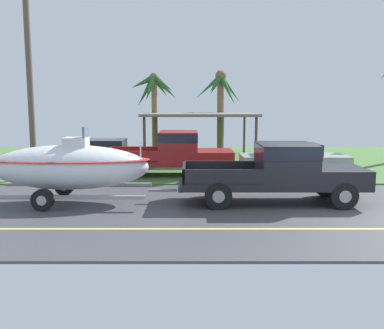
# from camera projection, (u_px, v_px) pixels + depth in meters

# --- Properties ---
(ground) EXTENTS (36.00, 22.00, 0.11)m
(ground) POSITION_uv_depth(u_px,v_px,m) (269.00, 168.00, 20.71)
(ground) COLOR #424247
(pickup_truck_towing) EXTENTS (5.84, 2.05, 1.86)m
(pickup_truck_towing) POSITION_uv_depth(u_px,v_px,m) (283.00, 170.00, 13.34)
(pickup_truck_towing) COLOR black
(pickup_truck_towing) RESTS_ON ground
(boat_on_trailer) EXTENTS (6.15, 2.37, 2.38)m
(boat_on_trailer) POSITION_uv_depth(u_px,v_px,m) (68.00, 167.00, 13.32)
(boat_on_trailer) COLOR gray
(boat_on_trailer) RESTS_ON ground
(parked_pickup_background) EXTENTS (5.58, 2.02, 1.92)m
(parked_pickup_background) POSITION_uv_depth(u_px,v_px,m) (177.00, 152.00, 18.17)
(parked_pickup_background) COLOR maroon
(parked_pickup_background) RESTS_ON ground
(parked_sedan_near) EXTENTS (4.54, 1.87, 1.38)m
(parked_sedan_near) POSITION_uv_depth(u_px,v_px,m) (291.00, 160.00, 18.55)
(parked_sedan_near) COLOR #99999E
(parked_sedan_near) RESTS_ON ground
(parked_sedan_far) EXTENTS (4.40, 1.87, 1.38)m
(parked_sedan_far) POSITION_uv_depth(u_px,v_px,m) (102.00, 154.00, 20.63)
(parked_sedan_far) COLOR #99999E
(parked_sedan_far) RESTS_ON ground
(carport_awning) EXTENTS (6.13, 5.39, 2.56)m
(carport_awning) POSITION_uv_depth(u_px,v_px,m) (199.00, 115.00, 23.84)
(carport_awning) COLOR #4C4238
(carport_awning) RESTS_ON ground
(palm_tree_near_left) EXTENTS (2.82, 2.80, 4.84)m
(palm_tree_near_left) POSITION_uv_depth(u_px,v_px,m) (154.00, 93.00, 24.40)
(palm_tree_near_left) COLOR brown
(palm_tree_near_left) RESTS_ON ground
(palm_tree_near_right) EXTENTS (2.83, 2.90, 5.06)m
(palm_tree_near_right) POSITION_uv_depth(u_px,v_px,m) (220.00, 94.00, 25.60)
(palm_tree_near_right) COLOR brown
(palm_tree_near_right) RESTS_ON ground
(utility_pole) EXTENTS (0.24, 1.80, 8.97)m
(utility_pole) POSITION_uv_depth(u_px,v_px,m) (28.00, 63.00, 16.76)
(utility_pole) COLOR brown
(utility_pole) RESTS_ON ground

